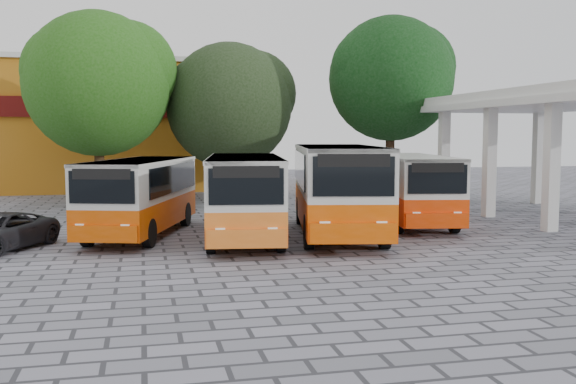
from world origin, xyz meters
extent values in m
plane|color=slate|center=(0.00, 0.00, 0.00)|extent=(90.00, 90.00, 0.00)
cube|color=silver|center=(7.85, 10.50, 2.50)|extent=(0.45, 0.45, 5.00)
cube|color=silver|center=(13.15, 10.50, 2.50)|extent=(0.45, 0.45, 5.00)
cube|color=#B06612|center=(-11.00, 26.00, 4.00)|extent=(20.00, 10.00, 8.00)
cube|color=#590C0A|center=(-11.00, 20.90, 5.20)|extent=(20.00, 0.20, 1.20)
cube|color=silver|center=(-11.00, 26.00, 8.15)|extent=(20.40, 10.40, 0.30)
cube|color=#E04C00|center=(-6.92, 4.19, 0.84)|extent=(4.34, 7.74, 0.97)
cube|color=silver|center=(-6.92, 4.19, 2.01)|extent=(4.34, 7.74, 1.36)
cube|color=silver|center=(-6.92, 4.19, 2.63)|extent=(4.38, 7.76, 0.11)
cube|color=black|center=(-8.05, 4.19, 2.02)|extent=(1.87, 5.86, 0.97)
cube|color=black|center=(-5.79, 4.19, 2.02)|extent=(1.87, 5.86, 0.97)
cube|color=black|center=(-6.92, 0.46, 2.02)|extent=(1.92, 0.64, 0.97)
cube|color=black|center=(-6.92, 0.46, 2.41)|extent=(1.70, 0.58, 0.32)
cylinder|color=black|center=(-7.92, 1.78, 0.46)|extent=(0.26, 0.93, 0.93)
cylinder|color=black|center=(-5.92, 1.78, 0.46)|extent=(0.26, 0.93, 0.93)
cylinder|color=black|center=(-7.92, 6.60, 0.46)|extent=(0.26, 0.93, 0.93)
cylinder|color=black|center=(-5.92, 6.60, 0.46)|extent=(0.26, 0.93, 0.93)
cube|color=orange|center=(-3.46, 2.50, 0.88)|extent=(3.45, 8.08, 1.03)
cube|color=silver|center=(-3.46, 2.50, 2.12)|extent=(3.45, 8.08, 1.44)
cube|color=silver|center=(-3.46, 2.50, 2.78)|extent=(3.50, 8.08, 0.12)
cube|color=black|center=(-4.65, 2.50, 2.13)|extent=(0.98, 6.39, 1.03)
cube|color=black|center=(-2.27, 2.50, 2.13)|extent=(0.98, 6.39, 1.03)
cube|color=black|center=(-3.46, -1.42, 2.13)|extent=(2.09, 0.35, 1.03)
cube|color=black|center=(-3.46, -1.42, 2.54)|extent=(1.85, 0.33, 0.33)
cylinder|color=black|center=(-4.52, -0.04, 0.49)|extent=(0.27, 0.98, 0.98)
cylinder|color=black|center=(-2.41, -0.04, 0.49)|extent=(0.27, 0.98, 0.98)
cylinder|color=black|center=(-4.52, 5.05, 0.49)|extent=(0.27, 0.98, 0.98)
cylinder|color=black|center=(-2.41, 5.05, 0.49)|extent=(0.27, 0.98, 0.98)
cube|color=#E14C00|center=(-0.11, 2.70, 0.99)|extent=(4.28, 9.09, 1.15)
cube|color=silver|center=(-0.11, 2.70, 2.37)|extent=(4.28, 9.09, 1.61)
cube|color=silver|center=(-0.11, 2.70, 3.11)|extent=(4.33, 9.10, 0.13)
cube|color=black|center=(-1.44, 2.70, 2.38)|extent=(1.45, 7.09, 1.15)
cube|color=black|center=(1.23, 2.70, 2.38)|extent=(1.45, 7.09, 1.15)
cube|color=black|center=(-0.11, -1.69, 2.38)|extent=(2.32, 0.51, 1.15)
cube|color=black|center=(-0.11, -1.69, 2.84)|extent=(2.05, 0.46, 0.37)
cylinder|color=black|center=(-1.29, -0.14, 0.55)|extent=(0.31, 1.09, 1.09)
cylinder|color=black|center=(1.07, -0.14, 0.55)|extent=(0.31, 1.09, 1.09)
cylinder|color=black|center=(-1.29, 5.55, 0.55)|extent=(0.31, 1.09, 1.09)
cylinder|color=black|center=(1.07, 5.55, 0.55)|extent=(0.31, 1.09, 1.09)
cube|color=#E53500|center=(3.63, 4.81, 0.86)|extent=(3.60, 7.85, 0.99)
cube|color=silver|center=(3.63, 4.81, 2.05)|extent=(3.60, 7.85, 1.39)
cube|color=silver|center=(3.63, 4.81, 2.68)|extent=(3.64, 7.86, 0.11)
cube|color=black|center=(2.47, 4.81, 2.06)|extent=(1.18, 6.14, 0.99)
cube|color=black|center=(4.78, 4.81, 2.06)|extent=(1.18, 6.14, 0.99)
cube|color=black|center=(3.63, 1.01, 2.06)|extent=(2.01, 0.42, 0.99)
cube|color=black|center=(3.63, 1.01, 2.46)|extent=(1.78, 0.38, 0.32)
cylinder|color=black|center=(2.61, 2.35, 0.47)|extent=(0.26, 0.95, 0.95)
cylinder|color=black|center=(4.65, 2.35, 0.47)|extent=(0.26, 0.95, 0.95)
cylinder|color=black|center=(2.61, 7.26, 0.47)|extent=(0.26, 0.95, 0.95)
cylinder|color=black|center=(4.65, 7.26, 0.47)|extent=(0.26, 0.95, 0.95)
cylinder|color=#412A15|center=(-8.99, 15.05, 2.28)|extent=(0.50, 0.50, 4.56)
sphere|color=#1E530E|center=(-8.99, 15.05, 6.13)|extent=(7.31, 7.31, 7.31)
sphere|color=#1E530E|center=(-7.53, 15.35, 6.86)|extent=(5.12, 5.12, 5.12)
sphere|color=#1E530E|center=(-10.27, 14.85, 6.68)|extent=(4.75, 4.75, 4.75)
cylinder|color=black|center=(-2.11, 16.40, 1.98)|extent=(0.47, 0.47, 3.96)
sphere|color=black|center=(-2.11, 16.40, 5.17)|extent=(6.89, 6.89, 6.89)
sphere|color=black|center=(-0.73, 16.70, 5.86)|extent=(4.83, 4.83, 4.83)
sphere|color=black|center=(-3.32, 16.20, 5.69)|extent=(4.48, 4.48, 4.48)
cylinder|color=#3F2819|center=(6.60, 14.53, 2.39)|extent=(0.50, 0.50, 4.77)
sphere|color=black|center=(6.60, 14.53, 6.64)|extent=(6.84, 6.84, 6.84)
sphere|color=black|center=(7.97, 14.83, 7.32)|extent=(4.79, 4.79, 4.79)
sphere|color=black|center=(5.40, 14.33, 7.15)|extent=(4.45, 4.45, 4.45)
camera|label=1|loc=(-6.84, -19.00, 3.58)|focal=40.00mm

